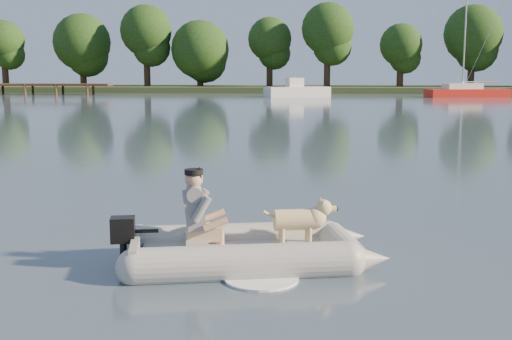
# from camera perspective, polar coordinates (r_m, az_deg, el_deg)

# --- Properties ---
(water) EXTENTS (160.00, 160.00, 0.00)m
(water) POSITION_cam_1_polar(r_m,az_deg,el_deg) (8.47, -3.49, -7.06)
(water) COLOR #4E5E6A
(water) RESTS_ON ground
(shore_bank) EXTENTS (160.00, 12.00, 0.70)m
(shore_bank) POSITION_cam_1_polar(r_m,az_deg,el_deg) (70.11, 3.21, 7.18)
(shore_bank) COLOR #47512D
(shore_bank) RESTS_ON water
(dock) EXTENTS (18.00, 2.00, 1.04)m
(dock) POSITION_cam_1_polar(r_m,az_deg,el_deg) (65.92, -20.34, 6.77)
(dock) COLOR #4C331E
(dock) RESTS_ON water
(treeline) EXTENTS (75.85, 7.35, 9.27)m
(treeline) POSITION_cam_1_polar(r_m,az_deg,el_deg) (69.25, 4.46, 11.40)
(treeline) COLOR #332316
(treeline) RESTS_ON shore_bank
(dinghy) EXTENTS (4.81, 3.85, 1.25)m
(dinghy) POSITION_cam_1_polar(r_m,az_deg,el_deg) (7.75, -0.68, -4.53)
(dinghy) COLOR gray
(dinghy) RESTS_ON water
(man) EXTENTS (0.75, 0.67, 0.97)m
(man) POSITION_cam_1_polar(r_m,az_deg,el_deg) (7.72, -5.37, -3.34)
(man) COLOR slate
(man) RESTS_ON dinghy
(dog) EXTENTS (0.88, 0.46, 0.56)m
(dog) POSITION_cam_1_polar(r_m,az_deg,el_deg) (7.90, 3.49, -4.76)
(dog) COLOR tan
(dog) RESTS_ON dinghy
(outboard_motor) EXTENTS (0.42, 0.33, 0.71)m
(outboard_motor) POSITION_cam_1_polar(r_m,az_deg,el_deg) (7.79, -11.72, -6.53)
(outboard_motor) COLOR black
(outboard_motor) RESTS_ON dinghy
(motorboat) EXTENTS (6.14, 4.15, 2.42)m
(motorboat) POSITION_cam_1_polar(r_m,az_deg,el_deg) (56.28, 3.67, 7.62)
(motorboat) COLOR white
(motorboat) RESTS_ON water
(sailboat) EXTENTS (7.30, 3.46, 9.65)m
(sailboat) POSITION_cam_1_polar(r_m,az_deg,el_deg) (58.68, 18.18, 6.59)
(sailboat) COLOR red
(sailboat) RESTS_ON water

